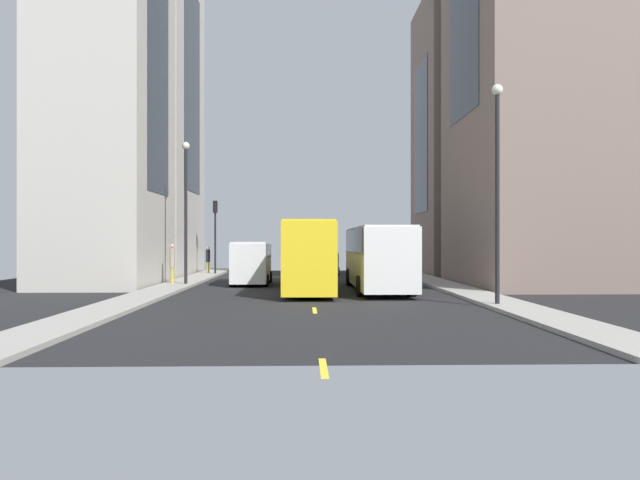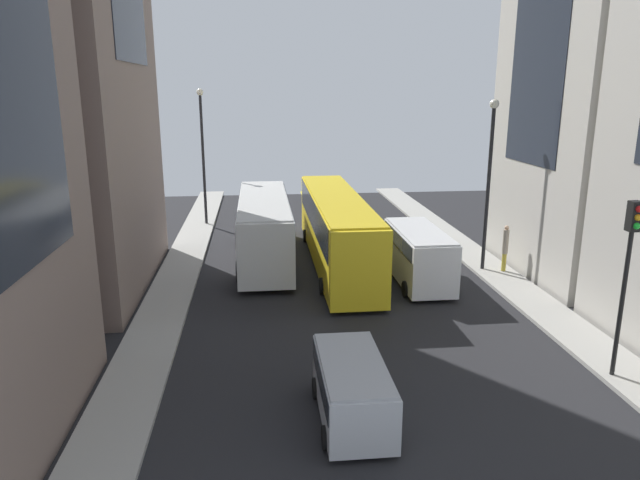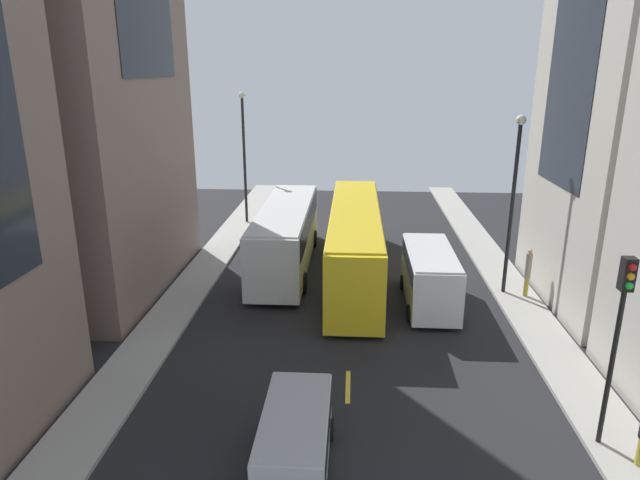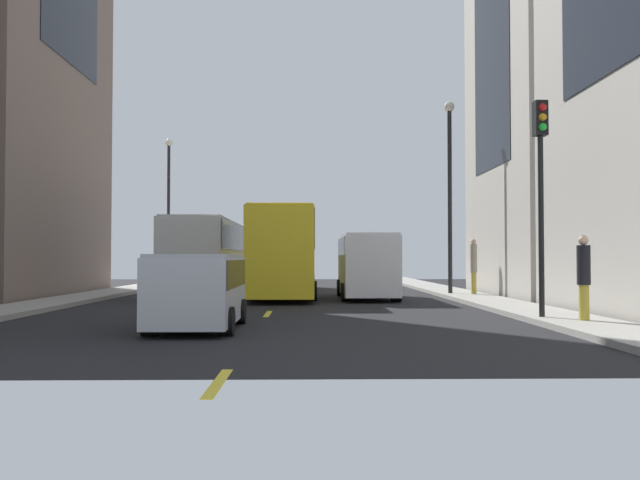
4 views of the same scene
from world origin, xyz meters
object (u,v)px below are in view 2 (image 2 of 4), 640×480
Objects in this scene: pedestrian_waiting_curb at (505,246)px; traffic_light_near_corner at (629,256)px; city_bus_white at (264,223)px; delivery_van_white at (419,252)px; car_silver_0 at (352,386)px; streetcar_yellow at (336,224)px.

pedestrian_waiting_curb is 11.01m from traffic_light_near_corner.
delivery_van_white is (7.06, -4.64, -0.49)m from city_bus_white.
traffic_light_near_corner reaches higher than car_silver_0.
pedestrian_waiting_curb is at bearing -17.89° from streetcar_yellow.
city_bus_white is at bearing 97.77° from car_silver_0.
delivery_van_white is 1.39× the size of car_silver_0.
delivery_van_white is 1.02× the size of traffic_light_near_corner.
traffic_light_near_corner is (3.60, -9.71, 2.51)m from delivery_van_white.
traffic_light_near_corner reaches higher than pedestrian_waiting_curb.
streetcar_yellow is 6.36× the size of pedestrian_waiting_curb.
delivery_van_white is at bearing -33.30° from city_bus_white.
city_bus_white is at bearing 62.01° from pedestrian_waiting_curb.
delivery_van_white is at bearing -46.02° from streetcar_yellow.
car_silver_0 is at bearing -82.23° from city_bus_white.
streetcar_yellow is (3.68, -1.14, 0.12)m from city_bus_white.
traffic_light_near_corner is (-0.99, -10.65, 2.63)m from pedestrian_waiting_curb.
streetcar_yellow is 4.91m from delivery_van_white.
traffic_light_near_corner reaches higher than city_bus_white.
streetcar_yellow reaches higher than city_bus_white.
streetcar_yellow is 2.64× the size of traffic_light_near_corner.
traffic_light_near_corner is (10.66, -14.35, 2.02)m from city_bus_white.
city_bus_white is at bearing 146.70° from delivery_van_white.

